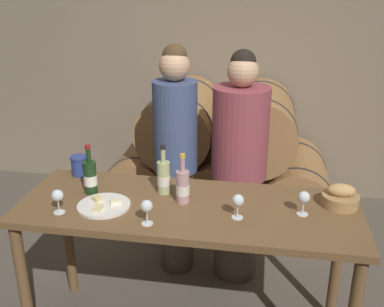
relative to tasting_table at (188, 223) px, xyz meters
name	(u,v)px	position (x,y,z in m)	size (l,w,h in m)	color
stone_wall_back	(229,30)	(0.00, 2.19, 0.82)	(10.00, 0.12, 3.20)	#7F705B
barrel_stack	(219,159)	(0.00, 1.58, -0.24)	(1.98, 0.98, 1.20)	#9E7042
tasting_table	(188,223)	(0.00, 0.00, 0.00)	(1.87, 0.69, 0.89)	brown
person_left	(176,160)	(-0.21, 0.69, 0.09)	(0.30, 0.30, 1.66)	#4C4238
person_right	(239,170)	(0.23, 0.69, 0.05)	(0.38, 0.38, 1.64)	#4C4238
wine_bottle_red	(90,177)	(-0.58, 0.06, 0.21)	(0.08, 0.08, 0.29)	#193819
wine_bottle_white	(164,177)	(-0.16, 0.13, 0.21)	(0.08, 0.08, 0.29)	#ADBC7F
wine_bottle_rose	(183,186)	(-0.03, 0.03, 0.21)	(0.08, 0.08, 0.28)	#BC8E93
blue_crock	(79,165)	(-0.74, 0.29, 0.18)	(0.11, 0.11, 0.12)	navy
bread_basket	(340,198)	(0.82, 0.14, 0.16)	(0.20, 0.20, 0.13)	#A87F4C
cheese_plate	(104,205)	(-0.44, -0.10, 0.12)	(0.29, 0.29, 0.04)	white
wine_glass_far_left	(57,197)	(-0.65, -0.20, 0.21)	(0.06, 0.06, 0.13)	white
wine_glass_left	(147,207)	(-0.16, -0.23, 0.21)	(0.06, 0.06, 0.13)	white
wine_glass_center	(238,201)	(0.28, -0.09, 0.21)	(0.06, 0.06, 0.13)	white
wine_glass_right	(304,198)	(0.61, 0.00, 0.21)	(0.06, 0.06, 0.13)	white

